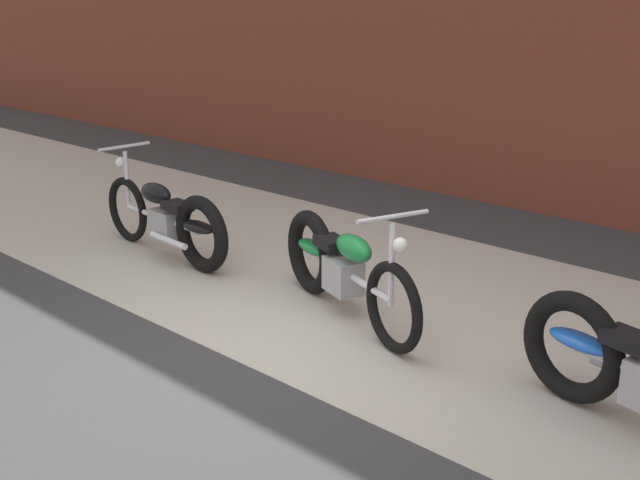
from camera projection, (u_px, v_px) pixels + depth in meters
The scene contains 4 objects.
ground_plane at pixel (243, 364), 5.33m from camera, with size 80.00×80.00×0.00m, color #38383A.
sidewalk_slab at pixel (393, 294), 6.57m from camera, with size 36.00×3.50×0.01m, color #B2ADA3.
motorcycle_black at pixel (171, 220), 7.32m from camera, with size 2.01×0.58×1.03m.
motorcycle_green at pixel (339, 266), 6.09m from camera, with size 1.92×0.89×1.03m.
Camera 1 is at (3.62, -3.19, 2.49)m, focal length 42.59 mm.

